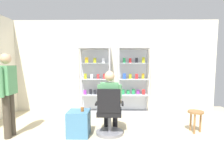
{
  "coord_description": "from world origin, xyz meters",
  "views": [
    {
      "loc": [
        0.01,
        -2.58,
        1.43
      ],
      "look_at": [
        -0.04,
        1.39,
        1.0
      ],
      "focal_mm": 29.74,
      "sensor_mm": 36.0,
      "label": 1
    }
  ],
  "objects_px": {
    "storage_crate": "(79,123)",
    "tea_glass": "(82,109)",
    "display_cabinet_right": "(133,80)",
    "wooden_stool": "(196,115)",
    "seated_shopkeeper": "(110,99)",
    "display_cabinet_left": "(95,80)",
    "office_chair": "(109,116)",
    "standing_customer": "(8,90)"
  },
  "relations": [
    {
      "from": "display_cabinet_right",
      "to": "wooden_stool",
      "type": "distance_m",
      "value": 2.02
    },
    {
      "from": "display_cabinet_left",
      "to": "tea_glass",
      "type": "relative_size",
      "value": 23.16
    },
    {
      "from": "display_cabinet_left",
      "to": "wooden_stool",
      "type": "xyz_separation_m",
      "value": [
        2.26,
        -1.54,
        -0.6
      ]
    },
    {
      "from": "storage_crate",
      "to": "standing_customer",
      "type": "bearing_deg",
      "value": -176.5
    },
    {
      "from": "display_cabinet_left",
      "to": "office_chair",
      "type": "xyz_separation_m",
      "value": [
        0.46,
        -1.73,
        -0.57
      ]
    },
    {
      "from": "tea_glass",
      "to": "wooden_stool",
      "type": "distance_m",
      "value": 2.35
    },
    {
      "from": "standing_customer",
      "to": "wooden_stool",
      "type": "xyz_separation_m",
      "value": [
        3.76,
        0.3,
        -0.57
      ]
    },
    {
      "from": "display_cabinet_left",
      "to": "wooden_stool",
      "type": "bearing_deg",
      "value": -34.36
    },
    {
      "from": "display_cabinet_left",
      "to": "seated_shopkeeper",
      "type": "height_order",
      "value": "display_cabinet_left"
    },
    {
      "from": "wooden_stool",
      "to": "office_chair",
      "type": "bearing_deg",
      "value": -174.02
    },
    {
      "from": "display_cabinet_right",
      "to": "storage_crate",
      "type": "height_order",
      "value": "display_cabinet_right"
    },
    {
      "from": "display_cabinet_left",
      "to": "seated_shopkeeper",
      "type": "relative_size",
      "value": 1.47
    },
    {
      "from": "seated_shopkeeper",
      "to": "storage_crate",
      "type": "height_order",
      "value": "seated_shopkeeper"
    },
    {
      "from": "seated_shopkeeper",
      "to": "storage_crate",
      "type": "distance_m",
      "value": 0.8
    },
    {
      "from": "storage_crate",
      "to": "wooden_stool",
      "type": "xyz_separation_m",
      "value": [
        2.41,
        0.21,
        0.11
      ]
    },
    {
      "from": "display_cabinet_left",
      "to": "standing_customer",
      "type": "distance_m",
      "value": 2.37
    },
    {
      "from": "seated_shopkeeper",
      "to": "tea_glass",
      "type": "distance_m",
      "value": 0.61
    },
    {
      "from": "office_chair",
      "to": "standing_customer",
      "type": "bearing_deg",
      "value": -176.84
    },
    {
      "from": "display_cabinet_right",
      "to": "tea_glass",
      "type": "xyz_separation_m",
      "value": [
        -1.17,
        -1.8,
        -0.42
      ]
    },
    {
      "from": "tea_glass",
      "to": "storage_crate",
      "type": "bearing_deg",
      "value": 154.3
    },
    {
      "from": "tea_glass",
      "to": "seated_shopkeeper",
      "type": "bearing_deg",
      "value": 23.15
    },
    {
      "from": "storage_crate",
      "to": "display_cabinet_right",
      "type": "bearing_deg",
      "value": 54.47
    },
    {
      "from": "wooden_stool",
      "to": "storage_crate",
      "type": "bearing_deg",
      "value": -174.93
    },
    {
      "from": "display_cabinet_right",
      "to": "standing_customer",
      "type": "bearing_deg",
      "value": -144.75
    },
    {
      "from": "display_cabinet_right",
      "to": "wooden_stool",
      "type": "relative_size",
      "value": 4.17
    },
    {
      "from": "storage_crate",
      "to": "tea_glass",
      "type": "relative_size",
      "value": 6.13
    },
    {
      "from": "seated_shopkeeper",
      "to": "office_chair",
      "type": "bearing_deg",
      "value": -91.92
    },
    {
      "from": "office_chair",
      "to": "storage_crate",
      "type": "relative_size",
      "value": 1.91
    },
    {
      "from": "office_chair",
      "to": "standing_customer",
      "type": "distance_m",
      "value": 2.04
    },
    {
      "from": "display_cabinet_left",
      "to": "display_cabinet_right",
      "type": "height_order",
      "value": "same"
    },
    {
      "from": "display_cabinet_left",
      "to": "display_cabinet_right",
      "type": "relative_size",
      "value": 1.0
    },
    {
      "from": "display_cabinet_right",
      "to": "wooden_stool",
      "type": "xyz_separation_m",
      "value": [
        1.16,
        -1.54,
        -0.6
      ]
    },
    {
      "from": "wooden_stool",
      "to": "display_cabinet_left",
      "type": "bearing_deg",
      "value": 145.64
    },
    {
      "from": "display_cabinet_right",
      "to": "seated_shopkeeper",
      "type": "distance_m",
      "value": 1.71
    },
    {
      "from": "display_cabinet_right",
      "to": "office_chair",
      "type": "relative_size",
      "value": 1.98
    },
    {
      "from": "seated_shopkeeper",
      "to": "wooden_stool",
      "type": "relative_size",
      "value": 2.83
    },
    {
      "from": "office_chair",
      "to": "tea_glass",
      "type": "distance_m",
      "value": 0.56
    },
    {
      "from": "office_chair",
      "to": "display_cabinet_left",
      "type": "bearing_deg",
      "value": 104.89
    },
    {
      "from": "tea_glass",
      "to": "wooden_stool",
      "type": "bearing_deg",
      "value": 6.23
    },
    {
      "from": "seated_shopkeeper",
      "to": "standing_customer",
      "type": "height_order",
      "value": "standing_customer"
    },
    {
      "from": "tea_glass",
      "to": "standing_customer",
      "type": "distance_m",
      "value": 1.48
    },
    {
      "from": "display_cabinet_left",
      "to": "office_chair",
      "type": "distance_m",
      "value": 1.88
    }
  ]
}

